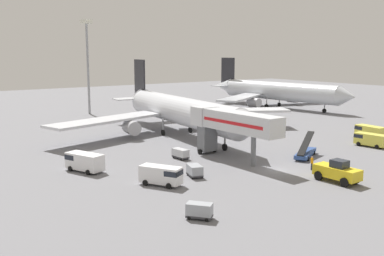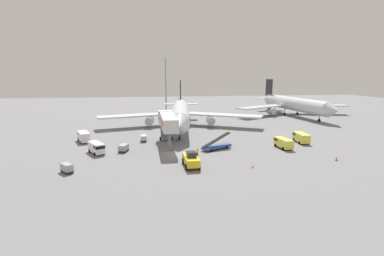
{
  "view_description": "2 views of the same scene",
  "coord_description": "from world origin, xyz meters",
  "px_view_note": "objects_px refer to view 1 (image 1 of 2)",
  "views": [
    {
      "loc": [
        -42.21,
        -40.11,
        15.29
      ],
      "look_at": [
        0.89,
        20.53,
        2.72
      ],
      "focal_mm": 42.06,
      "sensor_mm": 36.0,
      "label": 1
    },
    {
      "loc": [
        -4.74,
        -55.42,
        15.86
      ],
      "look_at": [
        5.79,
        18.15,
        1.88
      ],
      "focal_mm": 26.93,
      "sensor_mm": 36.0,
      "label": 2
    }
  ],
  "objects_px": {
    "airplane_at_gate": "(178,110)",
    "belt_loader_truck": "(306,152)",
    "airplane_background": "(275,91)",
    "service_van_far_left": "(84,161)",
    "baggage_cart_rear_right": "(199,210)",
    "apron_light_mast": "(87,48)",
    "service_van_near_right": "(369,131)",
    "baggage_cart_far_center": "(180,153)",
    "service_van_rear_left": "(162,175)",
    "pushback_tug": "(337,172)",
    "baggage_cart_mid_center": "(195,170)",
    "jet_bridge": "(229,123)",
    "service_van_near_center": "(370,139)",
    "ground_crew_worker_foreground": "(312,163)"
  },
  "relations": [
    {
      "from": "service_van_near_right",
      "to": "baggage_cart_rear_right",
      "type": "xyz_separation_m",
      "value": [
        -48.6,
        -14.37,
        -0.44
      ]
    },
    {
      "from": "airplane_at_gate",
      "to": "apron_light_mast",
      "type": "bearing_deg",
      "value": 93.39
    },
    {
      "from": "airplane_at_gate",
      "to": "service_van_rear_left",
      "type": "relative_size",
      "value": 9.49
    },
    {
      "from": "jet_bridge",
      "to": "service_van_near_center",
      "type": "height_order",
      "value": "jet_bridge"
    },
    {
      "from": "jet_bridge",
      "to": "ground_crew_worker_foreground",
      "type": "distance_m",
      "value": 12.75
    },
    {
      "from": "airplane_at_gate",
      "to": "baggage_cart_far_center",
      "type": "xyz_separation_m",
      "value": [
        -10.46,
        -16.22,
        -3.8
      ]
    },
    {
      "from": "pushback_tug",
      "to": "baggage_cart_rear_right",
      "type": "height_order",
      "value": "pushback_tug"
    },
    {
      "from": "baggage_cart_far_center",
      "to": "service_van_far_left",
      "type": "bearing_deg",
      "value": 173.94
    },
    {
      "from": "pushback_tug",
      "to": "baggage_cart_far_center",
      "type": "xyz_separation_m",
      "value": [
        -8.58,
        20.67,
        -0.46
      ]
    },
    {
      "from": "airplane_at_gate",
      "to": "service_van_far_left",
      "type": "distance_m",
      "value": 28.82
    },
    {
      "from": "airplane_background",
      "to": "service_van_near_right",
      "type": "bearing_deg",
      "value": -114.53
    },
    {
      "from": "belt_loader_truck",
      "to": "ground_crew_worker_foreground",
      "type": "bearing_deg",
      "value": -133.09
    },
    {
      "from": "jet_bridge",
      "to": "pushback_tug",
      "type": "relative_size",
      "value": 2.91
    },
    {
      "from": "baggage_cart_mid_center",
      "to": "baggage_cart_far_center",
      "type": "relative_size",
      "value": 0.99
    },
    {
      "from": "baggage_cart_mid_center",
      "to": "service_van_far_left",
      "type": "bearing_deg",
      "value": 134.12
    },
    {
      "from": "belt_loader_truck",
      "to": "baggage_cart_rear_right",
      "type": "distance_m",
      "value": 29.68
    },
    {
      "from": "service_van_near_right",
      "to": "service_van_far_left",
      "type": "relative_size",
      "value": 0.95
    },
    {
      "from": "belt_loader_truck",
      "to": "apron_light_mast",
      "type": "height_order",
      "value": "apron_light_mast"
    },
    {
      "from": "service_van_rear_left",
      "to": "baggage_cart_rear_right",
      "type": "relative_size",
      "value": 1.99
    },
    {
      "from": "service_van_rear_left",
      "to": "ground_crew_worker_foreground",
      "type": "relative_size",
      "value": 2.85
    },
    {
      "from": "airplane_at_gate",
      "to": "baggage_cart_rear_right",
      "type": "height_order",
      "value": "airplane_at_gate"
    },
    {
      "from": "belt_loader_truck",
      "to": "airplane_background",
      "type": "relative_size",
      "value": 0.15
    },
    {
      "from": "apron_light_mast",
      "to": "service_van_near_right",
      "type": "bearing_deg",
      "value": -64.52
    },
    {
      "from": "service_van_far_left",
      "to": "ground_crew_worker_foreground",
      "type": "height_order",
      "value": "service_van_far_left"
    },
    {
      "from": "baggage_cart_rear_right",
      "to": "belt_loader_truck",
      "type": "bearing_deg",
      "value": 21.81
    },
    {
      "from": "service_van_rear_left",
      "to": "airplane_background",
      "type": "height_order",
      "value": "airplane_background"
    },
    {
      "from": "airplane_background",
      "to": "baggage_cart_far_center",
      "type": "bearing_deg",
      "value": -147.46
    },
    {
      "from": "baggage_cart_mid_center",
      "to": "apron_light_mast",
      "type": "xyz_separation_m",
      "value": [
        12.2,
        62.1,
        15.46
      ]
    },
    {
      "from": "pushback_tug",
      "to": "baggage_cart_mid_center",
      "type": "xyz_separation_m",
      "value": [
        -12.51,
        11.68,
        -0.45
      ]
    },
    {
      "from": "airplane_at_gate",
      "to": "apron_light_mast",
      "type": "distance_m",
      "value": 38.75
    },
    {
      "from": "airplane_at_gate",
      "to": "belt_loader_truck",
      "type": "distance_m",
      "value": 26.83
    },
    {
      "from": "airplane_background",
      "to": "apron_light_mast",
      "type": "xyz_separation_m",
      "value": [
        -47.65,
        17.41,
        11.69
      ]
    },
    {
      "from": "service_van_near_center",
      "to": "baggage_cart_mid_center",
      "type": "relative_size",
      "value": 1.92
    },
    {
      "from": "baggage_cart_far_center",
      "to": "apron_light_mast",
      "type": "relative_size",
      "value": 0.12
    },
    {
      "from": "jet_bridge",
      "to": "airplane_background",
      "type": "bearing_deg",
      "value": 38.47
    },
    {
      "from": "pushback_tug",
      "to": "belt_loader_truck",
      "type": "height_order",
      "value": "belt_loader_truck"
    },
    {
      "from": "service_van_far_left",
      "to": "belt_loader_truck",
      "type": "bearing_deg",
      "value": -20.87
    },
    {
      "from": "belt_loader_truck",
      "to": "airplane_background",
      "type": "distance_m",
      "value": 60.92
    },
    {
      "from": "apron_light_mast",
      "to": "baggage_cart_mid_center",
      "type": "bearing_deg",
      "value": -101.11
    },
    {
      "from": "pushback_tug",
      "to": "baggage_cart_mid_center",
      "type": "relative_size",
      "value": 2.06
    },
    {
      "from": "service_van_near_right",
      "to": "apron_light_mast",
      "type": "height_order",
      "value": "apron_light_mast"
    },
    {
      "from": "airplane_background",
      "to": "service_van_far_left",
      "type": "bearing_deg",
      "value": -153.97
    },
    {
      "from": "belt_loader_truck",
      "to": "baggage_cart_far_center",
      "type": "bearing_deg",
      "value": 147.82
    },
    {
      "from": "pushback_tug",
      "to": "jet_bridge",
      "type": "bearing_deg",
      "value": 100.67
    },
    {
      "from": "apron_light_mast",
      "to": "service_van_rear_left",
      "type": "bearing_deg",
      "value": -105.5
    },
    {
      "from": "jet_bridge",
      "to": "apron_light_mast",
      "type": "xyz_separation_m",
      "value": [
        2.76,
        57.47,
        10.98
      ]
    },
    {
      "from": "airplane_at_gate",
      "to": "service_van_far_left",
      "type": "relative_size",
      "value": 8.7
    },
    {
      "from": "service_van_rear_left",
      "to": "baggage_cart_far_center",
      "type": "relative_size",
      "value": 1.9
    },
    {
      "from": "pushback_tug",
      "to": "service_van_near_center",
      "type": "xyz_separation_m",
      "value": [
        21.56,
        9.79,
        -0.05
      ]
    },
    {
      "from": "belt_loader_truck",
      "to": "apron_light_mast",
      "type": "relative_size",
      "value": 0.31
    }
  ]
}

